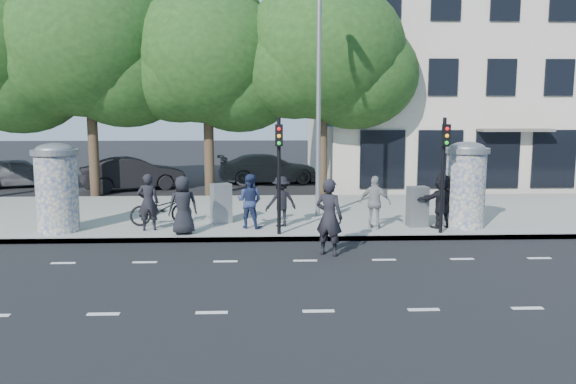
{
  "coord_description": "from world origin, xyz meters",
  "views": [
    {
      "loc": [
        -0.97,
        -12.28,
        3.73
      ],
      "look_at": [
        -0.35,
        3.5,
        1.45
      ],
      "focal_mm": 35.0,
      "sensor_mm": 36.0,
      "label": 1
    }
  ],
  "objects_px": {
    "ped_c": "(250,201)",
    "ped_d": "(281,201)",
    "ped_a": "(183,205)",
    "cabinet_left": "(221,203)",
    "traffic_pole_near": "(279,164)",
    "car_left": "(20,173)",
    "ad_column_right": "(466,183)",
    "car_right": "(269,168)",
    "ped_b": "(148,202)",
    "car_mid": "(133,174)",
    "ped_e": "(375,202)",
    "bicycle": "(161,209)",
    "man_road": "(329,217)",
    "traffic_pole_far": "(444,163)",
    "ped_f": "(442,201)",
    "street_lamp": "(319,79)",
    "cabinet_right": "(417,207)",
    "ad_column_left": "(57,185)"
  },
  "relations": [
    {
      "from": "street_lamp",
      "to": "cabinet_right",
      "type": "distance_m",
      "value": 5.31
    },
    {
      "from": "ped_b",
      "to": "cabinet_left",
      "type": "relative_size",
      "value": 1.36
    },
    {
      "from": "traffic_pole_near",
      "to": "car_right",
      "type": "bearing_deg",
      "value": 91.08
    },
    {
      "from": "cabinet_right",
      "to": "car_mid",
      "type": "distance_m",
      "value": 14.68
    },
    {
      "from": "car_mid",
      "to": "traffic_pole_far",
      "type": "bearing_deg",
      "value": -156.23
    },
    {
      "from": "bicycle",
      "to": "ped_c",
      "type": "bearing_deg",
      "value": -120.93
    },
    {
      "from": "ped_d",
      "to": "car_left",
      "type": "relative_size",
      "value": 0.37
    },
    {
      "from": "ped_d",
      "to": "ped_f",
      "type": "height_order",
      "value": "ped_f"
    },
    {
      "from": "ped_a",
      "to": "car_mid",
      "type": "distance_m",
      "value": 11.24
    },
    {
      "from": "traffic_pole_near",
      "to": "cabinet_right",
      "type": "relative_size",
      "value": 2.71
    },
    {
      "from": "ped_f",
      "to": "car_right",
      "type": "bearing_deg",
      "value": -84.3
    },
    {
      "from": "ad_column_left",
      "to": "cabinet_left",
      "type": "relative_size",
      "value": 2.09
    },
    {
      "from": "traffic_pole_far",
      "to": "bicycle",
      "type": "distance_m",
      "value": 8.8
    },
    {
      "from": "man_road",
      "to": "ped_f",
      "type": "bearing_deg",
      "value": -114.61
    },
    {
      "from": "ped_c",
      "to": "cabinet_right",
      "type": "distance_m",
      "value": 5.24
    },
    {
      "from": "man_road",
      "to": "cabinet_left",
      "type": "relative_size",
      "value": 1.59
    },
    {
      "from": "ped_a",
      "to": "ped_d",
      "type": "bearing_deg",
      "value": -177.11
    },
    {
      "from": "ped_b",
      "to": "ped_f",
      "type": "height_order",
      "value": "ped_b"
    },
    {
      "from": "ad_column_right",
      "to": "car_left",
      "type": "distance_m",
      "value": 21.47
    },
    {
      "from": "ped_c",
      "to": "car_left",
      "type": "xyz_separation_m",
      "value": [
        -11.68,
        11.01,
        -0.27
      ]
    },
    {
      "from": "ped_b",
      "to": "car_left",
      "type": "bearing_deg",
      "value": -63.61
    },
    {
      "from": "ad_column_right",
      "to": "car_right",
      "type": "bearing_deg",
      "value": 116.29
    },
    {
      "from": "traffic_pole_far",
      "to": "car_left",
      "type": "distance_m",
      "value": 21.16
    },
    {
      "from": "ped_e",
      "to": "cabinet_left",
      "type": "bearing_deg",
      "value": 8.64
    },
    {
      "from": "ped_b",
      "to": "ped_e",
      "type": "xyz_separation_m",
      "value": [
        6.88,
        -0.05,
        -0.05
      ]
    },
    {
      "from": "ped_c",
      "to": "ped_d",
      "type": "height_order",
      "value": "ped_c"
    },
    {
      "from": "traffic_pole_far",
      "to": "bicycle",
      "type": "height_order",
      "value": "traffic_pole_far"
    },
    {
      "from": "ped_b",
      "to": "car_mid",
      "type": "xyz_separation_m",
      "value": [
        -2.75,
        9.94,
        -0.23
      ]
    },
    {
      "from": "street_lamp",
      "to": "ped_f",
      "type": "xyz_separation_m",
      "value": [
        3.64,
        -2.07,
        -3.81
      ]
    },
    {
      "from": "ad_column_right",
      "to": "ped_f",
      "type": "height_order",
      "value": "ad_column_right"
    },
    {
      "from": "ad_column_right",
      "to": "man_road",
      "type": "distance_m",
      "value": 5.34
    },
    {
      "from": "ad_column_right",
      "to": "ped_b",
      "type": "height_order",
      "value": "ad_column_right"
    },
    {
      "from": "ped_d",
      "to": "ped_e",
      "type": "relative_size",
      "value": 0.97
    },
    {
      "from": "ped_a",
      "to": "car_right",
      "type": "xyz_separation_m",
      "value": [
        2.55,
        12.99,
        -0.26
      ]
    },
    {
      "from": "bicycle",
      "to": "car_right",
      "type": "relative_size",
      "value": 0.37
    },
    {
      "from": "ped_e",
      "to": "bicycle",
      "type": "relative_size",
      "value": 0.84
    },
    {
      "from": "traffic_pole_far",
      "to": "car_left",
      "type": "height_order",
      "value": "traffic_pole_far"
    },
    {
      "from": "ad_column_right",
      "to": "ped_a",
      "type": "distance_m",
      "value": 8.65
    },
    {
      "from": "traffic_pole_near",
      "to": "car_left",
      "type": "relative_size",
      "value": 0.81
    },
    {
      "from": "ped_b",
      "to": "ped_f",
      "type": "xyz_separation_m",
      "value": [
        8.97,
        0.02,
        -0.03
      ]
    },
    {
      "from": "street_lamp",
      "to": "ped_f",
      "type": "height_order",
      "value": "street_lamp"
    },
    {
      "from": "ped_c",
      "to": "car_left",
      "type": "bearing_deg",
      "value": -22.78
    },
    {
      "from": "car_left",
      "to": "car_right",
      "type": "bearing_deg",
      "value": -106.71
    },
    {
      "from": "ped_a",
      "to": "ped_d",
      "type": "distance_m",
      "value": 3.07
    },
    {
      "from": "ped_e",
      "to": "car_mid",
      "type": "xyz_separation_m",
      "value": [
        -9.64,
        9.99,
        -0.18
      ]
    },
    {
      "from": "ped_d",
      "to": "ped_f",
      "type": "distance_m",
      "value": 4.97
    },
    {
      "from": "ped_a",
      "to": "cabinet_left",
      "type": "height_order",
      "value": "ped_a"
    },
    {
      "from": "traffic_pole_far",
      "to": "cabinet_left",
      "type": "relative_size",
      "value": 2.68
    },
    {
      "from": "ad_column_left",
      "to": "car_mid",
      "type": "distance_m",
      "value": 10.02
    },
    {
      "from": "ped_c",
      "to": "car_right",
      "type": "height_order",
      "value": "ped_c"
    }
  ]
}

